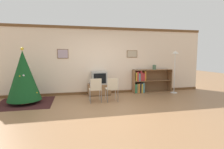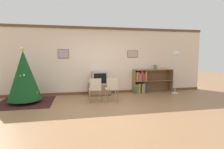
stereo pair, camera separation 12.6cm
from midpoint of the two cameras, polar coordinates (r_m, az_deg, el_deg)
ground_plane at (r=5.09m, az=-0.18°, el=-11.64°), size 24.00×24.00×0.00m
wall_back at (r=7.15m, az=-3.87°, el=4.50°), size 9.19×0.11×2.70m
area_rug at (r=6.52m, az=-25.89°, el=-8.24°), size 1.76×1.66×0.01m
christmas_tree at (r=6.36m, az=-26.27°, el=-0.29°), size 1.05×1.05×1.82m
tv_console at (r=6.97m, az=-3.59°, el=-4.88°), size 0.88×0.48×0.44m
television at (r=6.89m, az=-3.61°, el=-1.06°), size 0.58×0.47×0.50m
folding_chair_left at (r=5.82m, az=-4.87°, el=-4.59°), size 0.40×0.40×0.82m
folding_chair_right at (r=5.91m, az=0.59°, el=-4.41°), size 0.40×0.40×0.82m
bookshelf at (r=7.53m, az=11.56°, el=-2.27°), size 1.70×0.36×0.97m
vase at (r=7.57m, az=14.36°, el=2.33°), size 0.15×0.15×0.20m
standing_lamp at (r=7.65m, az=20.62°, el=4.22°), size 0.28×0.28×1.76m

